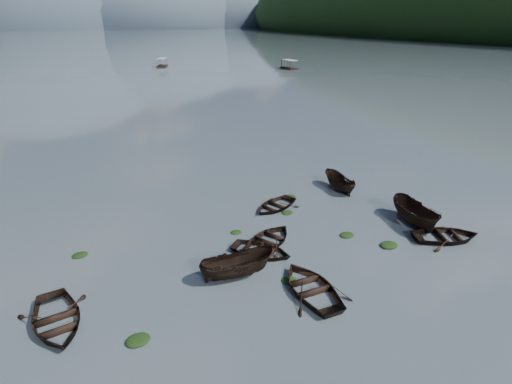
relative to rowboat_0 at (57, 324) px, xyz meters
name	(u,v)px	position (x,y,z in m)	size (l,w,h in m)	color
ground_plane	(350,313)	(13.77, -5.13, 0.00)	(2400.00, 2400.00, 0.00)	#4B565E
haze_mtn_b	(38,27)	(-46.23, 894.87, 0.00)	(520.00, 520.00, 340.00)	#475666
haze_mtn_c	(146,27)	(153.77, 894.87, 0.00)	(520.00, 520.00, 260.00)	#475666
haze_mtn_d	(227,26)	(333.77, 894.87, 0.00)	(520.00, 520.00, 220.00)	#475666
rowboat_0	(57,324)	(0.00, 0.00, 0.00)	(3.39, 4.74, 0.98)	black
rowboat_1	(269,243)	(12.97, 2.83, 0.00)	(3.12, 4.37, 0.91)	black
rowboat_2	(237,276)	(9.63, 0.21, 0.00)	(1.68, 4.47, 1.73)	black
rowboat_3	(311,291)	(12.85, -2.82, 0.00)	(3.38, 4.74, 0.98)	black
rowboat_4	(446,239)	(24.23, -1.62, 0.00)	(3.26, 4.57, 0.95)	black
rowboat_5	(414,224)	(23.91, 1.02, 0.00)	(1.85, 4.93, 1.90)	black
rowboat_6	(261,254)	(11.90, 1.80, 0.00)	(2.87, 4.02, 0.83)	black
rowboat_7	(275,208)	(15.74, 7.56, 0.00)	(2.93, 4.10, 0.85)	black
rowboat_8	(338,189)	(22.53, 8.66, 0.00)	(1.53, 4.08, 1.57)	black
weed_clump_0	(138,341)	(3.49, -2.77, 0.00)	(1.16, 0.95, 0.25)	black
weed_clump_1	(289,281)	(12.18, -1.45, 0.00)	(0.91, 0.73, 0.20)	black
weed_clump_2	(389,246)	(20.06, -0.73, 0.00)	(1.24, 0.99, 0.27)	black
weed_clump_3	(287,213)	(16.19, 6.33, 0.00)	(0.93, 0.78, 0.21)	black
weed_clump_4	(347,236)	(18.34, 1.55, 0.00)	(1.05, 0.83, 0.22)	black
weed_clump_5	(80,256)	(1.24, 6.26, 0.00)	(0.99, 0.80, 0.21)	black
weed_clump_6	(236,233)	(11.42, 5.04, 0.00)	(0.84, 0.70, 0.17)	black
weed_clump_7	(290,197)	(17.81, 8.92, 0.00)	(1.01, 0.81, 0.22)	black
pontoon_centre	(162,67)	(28.70, 115.00, 0.00)	(2.67, 6.40, 2.45)	black
pontoon_right	(289,69)	(62.71, 93.11, 0.00)	(2.75, 6.61, 2.53)	black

